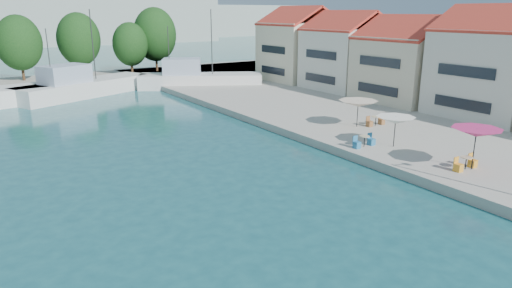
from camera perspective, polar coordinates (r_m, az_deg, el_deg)
quay_right at (r=47.26m, az=19.35°, el=4.06°), size 32.00×92.00×0.60m
quay_far at (r=66.06m, az=-26.91°, el=6.47°), size 90.00×16.00×0.60m
hill_east at (r=186.35m, az=-16.46°, el=14.51°), size 140.00×40.00×12.00m
building_03 at (r=44.89m, az=27.66°, el=9.28°), size 8.40×8.80×10.20m
building_04 at (r=49.97m, az=18.57°, el=10.24°), size 9.00×8.80×9.20m
building_05 at (r=55.99m, az=11.30°, el=11.56°), size 8.40×8.80×9.70m
building_06 at (r=62.73m, az=5.47°, el=12.48°), size 9.00×8.80×10.20m
trawler_03 at (r=57.10m, az=-20.94°, el=6.66°), size 16.84×10.74×10.20m
trawler_04 at (r=59.83m, az=-7.33°, el=7.98°), size 15.55×10.95×10.20m
tree_05 at (r=68.90m, az=-27.52°, el=11.15°), size 5.80×5.80×8.59m
tree_06 at (r=71.37m, az=-21.29°, el=12.10°), size 5.99×5.99×8.86m
tree_07 at (r=70.67m, az=-15.45°, el=11.93°), size 5.05×5.05×7.48m
tree_08 at (r=73.36m, az=-12.52°, el=13.22°), size 6.48×6.48×9.60m
umbrella_pink at (r=29.09m, az=25.84°, el=1.30°), size 2.87×2.87×2.48m
umbrella_white at (r=32.26m, az=17.05°, el=2.86°), size 2.66×2.66×2.10m
umbrella_cream at (r=37.22m, az=12.65°, el=4.96°), size 3.13×3.13×2.14m
cafe_table_01 at (r=29.42m, az=24.73°, el=-2.36°), size 1.82×0.70×0.76m
cafe_table_02 at (r=32.07m, az=13.38°, el=0.17°), size 1.82×0.70×0.76m
cafe_table_03 at (r=38.30m, az=14.72°, el=2.67°), size 1.82×0.70×0.76m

